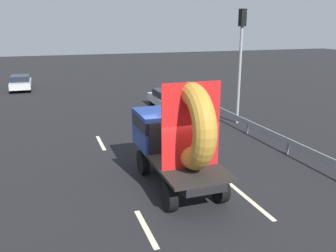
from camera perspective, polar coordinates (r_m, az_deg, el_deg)
ground_plane at (r=12.57m, az=2.36°, el=-9.77°), size 120.00×120.00×0.00m
flatbed_truck at (r=12.25m, az=1.21°, el=-1.35°), size 2.02×4.88×3.82m
distant_sedan at (r=24.04m, az=-0.17°, el=4.42°), size 1.65×3.85×1.26m
traffic_light at (r=20.26m, az=11.55°, el=11.61°), size 0.42×0.36×6.26m
guardrail at (r=17.57m, az=15.42°, el=-0.95°), size 0.10×13.21×0.71m
lane_dash_left_near at (r=10.30m, az=-3.55°, el=-16.00°), size 0.16×2.04×0.01m
lane_dash_left_far at (r=17.37m, az=-10.70°, el=-2.66°), size 0.16×2.22×0.01m
lane_dash_right_near at (r=12.04m, az=12.83°, el=-11.39°), size 0.16×2.78×0.01m
lane_dash_right_far at (r=18.90m, az=-0.21°, el=-0.85°), size 0.16×2.25×0.01m
oncoming_car at (r=33.43m, az=-22.48°, el=6.47°), size 1.66×3.87×1.26m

